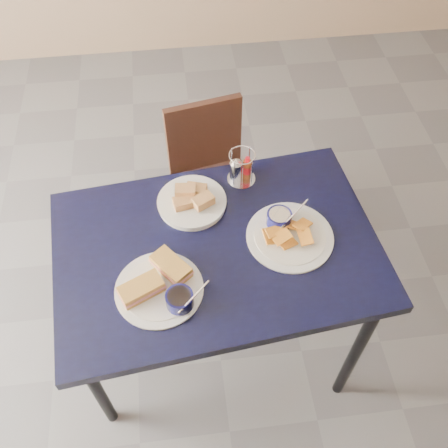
{
  "coord_description": "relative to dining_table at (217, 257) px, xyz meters",
  "views": [
    {
      "loc": [
        -0.1,
        -0.89,
        2.18
      ],
      "look_at": [
        0.03,
        0.15,
        0.82
      ],
      "focal_mm": 40.0,
      "sensor_mm": 36.0,
      "label": 1
    }
  ],
  "objects": [
    {
      "name": "condiment_caddy",
      "position": [
        0.13,
        0.31,
        0.13
      ],
      "size": [
        0.11,
        0.11,
        0.14
      ],
      "color": "silver",
      "rests_on": "dining_table"
    },
    {
      "name": "dining_table",
      "position": [
        0.0,
        0.0,
        0.0
      ],
      "size": [
        1.2,
        0.87,
        0.75
      ],
      "color": "black",
      "rests_on": "ground"
    },
    {
      "name": "chair_far",
      "position": [
        0.06,
        0.68,
        -0.24
      ],
      "size": [
        0.42,
        0.41,
        0.77
      ],
      "color": "black",
      "rests_on": "ground"
    },
    {
      "name": "ground",
      "position": [
        -0.0,
        -0.11,
        -0.68
      ],
      "size": [
        6.0,
        6.0,
        0.0
      ],
      "primitive_type": "plane",
      "color": "#55555A",
      "rests_on": "ground"
    },
    {
      "name": "plantain_plate",
      "position": [
        0.25,
        0.02,
        0.09
      ],
      "size": [
        0.31,
        0.31,
        0.12
      ],
      "color": "white",
      "rests_on": "dining_table"
    },
    {
      "name": "bread_basket",
      "position": [
        -0.07,
        0.2,
        0.09
      ],
      "size": [
        0.25,
        0.25,
        0.07
      ],
      "color": "white",
      "rests_on": "dining_table"
    },
    {
      "name": "sandwich_plate",
      "position": [
        -0.2,
        -0.15,
        0.1
      ],
      "size": [
        0.31,
        0.29,
        0.12
      ],
      "color": "white",
      "rests_on": "dining_table"
    }
  ]
}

